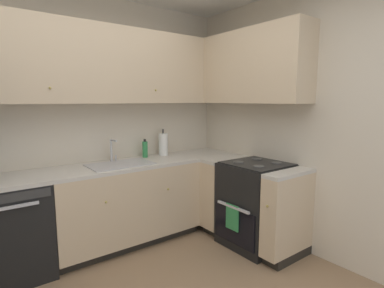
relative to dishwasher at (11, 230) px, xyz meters
name	(u,v)px	position (x,y,z in m)	size (l,w,h in m)	color
wall_back	(74,122)	(0.67, 0.33, 0.89)	(3.68, 0.05, 2.63)	beige
wall_right	(323,125)	(2.48, -1.40, 0.89)	(0.05, 3.50, 2.63)	beige
dishwasher	(11,230)	(0.00, 0.00, 0.00)	(0.60, 0.63, 0.85)	black
lower_cabinets_back	(126,204)	(1.08, 0.00, 0.00)	(1.55, 0.62, 0.85)	beige
countertop_back	(125,165)	(1.08, 0.00, 0.44)	(2.76, 0.60, 0.04)	beige
lower_cabinets_right	(249,204)	(2.16, -0.79, 0.00)	(0.62, 1.07, 0.85)	beige
countertop_right	(250,164)	(2.16, -0.79, 0.44)	(0.60, 1.07, 0.03)	beige
oven_range	(256,204)	(2.18, -0.87, 0.02)	(0.68, 0.62, 1.03)	black
upper_cabinets_back	(101,65)	(0.92, 0.14, 1.48)	(2.44, 0.34, 0.77)	beige
upper_cabinets_right	(243,68)	(2.30, -0.51, 1.48)	(0.32, 1.62, 0.77)	beige
sink	(120,168)	(1.02, -0.03, 0.42)	(0.65, 0.40, 0.10)	#B7B7BC
faucet	(112,148)	(1.02, 0.18, 0.60)	(0.07, 0.16, 0.25)	silver
soap_bottle	(145,149)	(1.42, 0.18, 0.55)	(0.06, 0.06, 0.21)	#338C4C
paper_towel_roll	(163,144)	(1.66, 0.16, 0.59)	(0.11, 0.11, 0.33)	white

